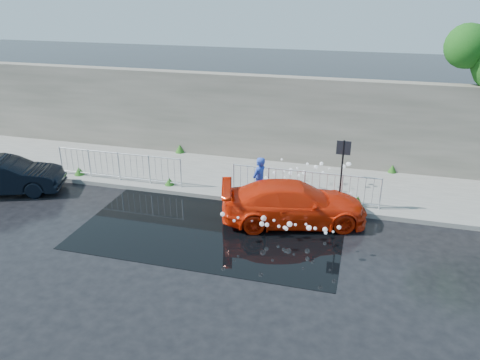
# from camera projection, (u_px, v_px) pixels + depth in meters

# --- Properties ---
(ground) EXTENTS (90.00, 90.00, 0.00)m
(ground) POSITION_uv_depth(u_px,v_px,m) (187.00, 240.00, 13.90)
(ground) COLOR black
(ground) RESTS_ON ground
(pavement) EXTENTS (30.00, 4.00, 0.15)m
(pavement) POSITION_uv_depth(u_px,v_px,m) (233.00, 176.00, 18.32)
(pavement) COLOR slate
(pavement) RESTS_ON ground
(curb) EXTENTS (30.00, 0.25, 0.16)m
(curb) POSITION_uv_depth(u_px,v_px,m) (218.00, 197.00, 16.54)
(curb) COLOR slate
(curb) RESTS_ON ground
(retaining_wall) EXTENTS (30.00, 0.60, 3.50)m
(retaining_wall) POSITION_uv_depth(u_px,v_px,m) (248.00, 117.00, 19.57)
(retaining_wall) COLOR #5A574C
(retaining_wall) RESTS_ON pavement
(puddle) EXTENTS (8.00, 5.00, 0.01)m
(puddle) POSITION_uv_depth(u_px,v_px,m) (213.00, 226.00, 14.66)
(puddle) COLOR black
(puddle) RESTS_ON ground
(sign_post) EXTENTS (0.45, 0.06, 2.50)m
(sign_post) POSITION_uv_depth(u_px,v_px,m) (342.00, 163.00, 14.96)
(sign_post) COLOR black
(sign_post) RESTS_ON ground
(railing_left) EXTENTS (5.05, 0.05, 1.10)m
(railing_left) POSITION_uv_depth(u_px,v_px,m) (119.00, 165.00, 17.57)
(railing_left) COLOR silver
(railing_left) RESTS_ON pavement
(railing_right) EXTENTS (5.05, 0.05, 1.10)m
(railing_right) POSITION_uv_depth(u_px,v_px,m) (304.00, 185.00, 15.86)
(railing_right) COLOR silver
(railing_right) RESTS_ON pavement
(weeds) EXTENTS (12.17, 3.93, 0.37)m
(weeds) POSITION_uv_depth(u_px,v_px,m) (230.00, 175.00, 17.82)
(weeds) COLOR #114113
(weeds) RESTS_ON pavement
(water_spray) EXTENTS (3.58, 5.34, 0.95)m
(water_spray) POSITION_uv_depth(u_px,v_px,m) (290.00, 193.00, 15.40)
(water_spray) COLOR white
(water_spray) RESTS_ON ground
(red_car) EXTENTS (4.89, 3.05, 1.32)m
(red_car) POSITION_uv_depth(u_px,v_px,m) (294.00, 203.00, 14.70)
(red_car) COLOR red
(red_car) RESTS_ON ground
(dark_car) EXTENTS (4.20, 2.71, 1.31)m
(dark_car) POSITION_uv_depth(u_px,v_px,m) (5.00, 176.00, 16.83)
(dark_car) COLOR black
(dark_car) RESTS_ON ground
(person) EXTENTS (0.62, 0.73, 1.70)m
(person) POSITION_uv_depth(u_px,v_px,m) (259.00, 181.00, 15.87)
(person) COLOR #2443B7
(person) RESTS_ON ground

